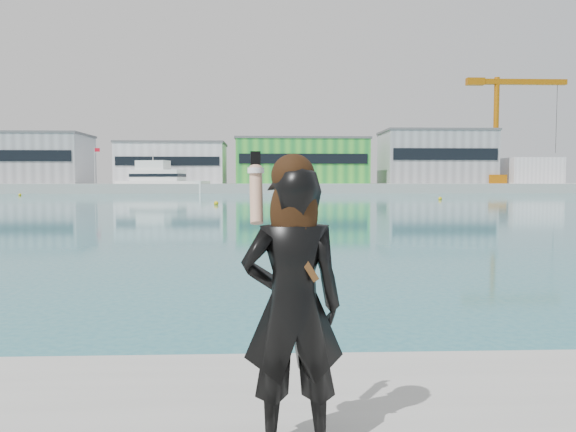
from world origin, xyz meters
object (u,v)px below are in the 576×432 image
at_px(motor_yacht, 160,181).
at_px(buoy_far, 20,196).
at_px(buoy_extra, 216,205).
at_px(woman, 293,298).
at_px(dock_crane, 501,126).
at_px(buoy_near, 440,200).

height_order(motor_yacht, buoy_far, motor_yacht).
xyz_separation_m(motor_yacht, buoy_extra, (16.94, -60.16, -2.53)).
bearing_deg(woman, dock_crane, -117.40).
relative_size(dock_crane, buoy_far, 48.00).
xyz_separation_m(dock_crane, buoy_far, (-96.40, -26.98, -15.07)).
height_order(buoy_near, woman, woman).
bearing_deg(motor_yacht, buoy_far, -119.60).
bearing_deg(buoy_near, dock_crane, 59.73).
xyz_separation_m(motor_yacht, buoy_far, (-20.50, -20.24, -2.53)).
bearing_deg(buoy_near, woman, -108.26).
bearing_deg(woman, motor_yacht, -82.97).
distance_m(buoy_near, woman, 74.96).
distance_m(motor_yacht, woman, 118.27).
height_order(dock_crane, motor_yacht, dock_crane).
xyz_separation_m(dock_crane, woman, (-53.67, -122.90, -13.33)).
bearing_deg(buoy_far, dock_crane, 15.64).
distance_m(motor_yacht, buoy_near, 64.19).
relative_size(motor_yacht, woman, 10.79).
relative_size(buoy_near, woman, 0.27).
bearing_deg(buoy_near, buoy_far, 159.50).
xyz_separation_m(dock_crane, buoy_near, (-30.19, -51.73, -15.07)).
distance_m(dock_crane, motor_yacht, 77.22).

